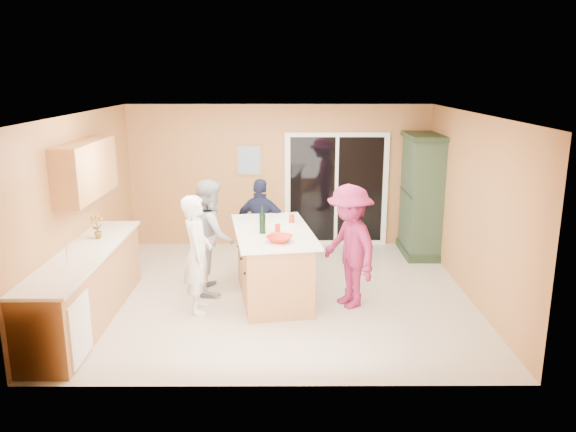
{
  "coord_description": "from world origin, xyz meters",
  "views": [
    {
      "loc": [
        0.12,
        -7.67,
        3.12
      ],
      "look_at": [
        0.15,
        0.1,
        1.15
      ],
      "focal_mm": 35.0,
      "sensor_mm": 36.0,
      "label": 1
    }
  ],
  "objects_px": {
    "green_hutch": "(421,197)",
    "woman_grey": "(211,236)",
    "kitchen_island": "(273,266)",
    "woman_white": "(197,254)",
    "woman_magenta": "(349,246)",
    "woman_navy": "(261,226)"
  },
  "relations": [
    {
      "from": "green_hutch",
      "to": "woman_white",
      "type": "distance_m",
      "value": 4.34
    },
    {
      "from": "green_hutch",
      "to": "woman_magenta",
      "type": "distance_m",
      "value": 2.76
    },
    {
      "from": "woman_white",
      "to": "woman_grey",
      "type": "bearing_deg",
      "value": -12.46
    },
    {
      "from": "kitchen_island",
      "to": "woman_white",
      "type": "relative_size",
      "value": 1.28
    },
    {
      "from": "kitchen_island",
      "to": "green_hutch",
      "type": "relative_size",
      "value": 0.96
    },
    {
      "from": "woman_grey",
      "to": "woman_navy",
      "type": "bearing_deg",
      "value": -52.12
    },
    {
      "from": "woman_navy",
      "to": "woman_magenta",
      "type": "height_order",
      "value": "woman_magenta"
    },
    {
      "from": "woman_grey",
      "to": "woman_navy",
      "type": "xyz_separation_m",
      "value": [
        0.7,
        0.77,
        -0.07
      ]
    },
    {
      "from": "kitchen_island",
      "to": "woman_navy",
      "type": "relative_size",
      "value": 1.34
    },
    {
      "from": "woman_white",
      "to": "woman_navy",
      "type": "bearing_deg",
      "value": -32.81
    },
    {
      "from": "woman_magenta",
      "to": "woman_grey",
      "type": "bearing_deg",
      "value": -132.58
    },
    {
      "from": "green_hutch",
      "to": "woman_grey",
      "type": "distance_m",
      "value": 3.86
    },
    {
      "from": "woman_grey",
      "to": "woman_magenta",
      "type": "height_order",
      "value": "woman_magenta"
    },
    {
      "from": "kitchen_island",
      "to": "woman_white",
      "type": "bearing_deg",
      "value": -163.51
    },
    {
      "from": "green_hutch",
      "to": "woman_magenta",
      "type": "bearing_deg",
      "value": -123.28
    },
    {
      "from": "woman_grey",
      "to": "woman_navy",
      "type": "relative_size",
      "value": 1.09
    },
    {
      "from": "woman_grey",
      "to": "woman_magenta",
      "type": "distance_m",
      "value": 2.04
    },
    {
      "from": "woman_grey",
      "to": "woman_magenta",
      "type": "xyz_separation_m",
      "value": [
        1.95,
        -0.59,
        0.02
      ]
    },
    {
      "from": "woman_white",
      "to": "woman_navy",
      "type": "height_order",
      "value": "woman_white"
    },
    {
      "from": "kitchen_island",
      "to": "woman_grey",
      "type": "bearing_deg",
      "value": 152.4
    },
    {
      "from": "woman_white",
      "to": "woman_magenta",
      "type": "distance_m",
      "value": 2.05
    },
    {
      "from": "green_hutch",
      "to": "woman_navy",
      "type": "relative_size",
      "value": 1.39
    }
  ]
}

